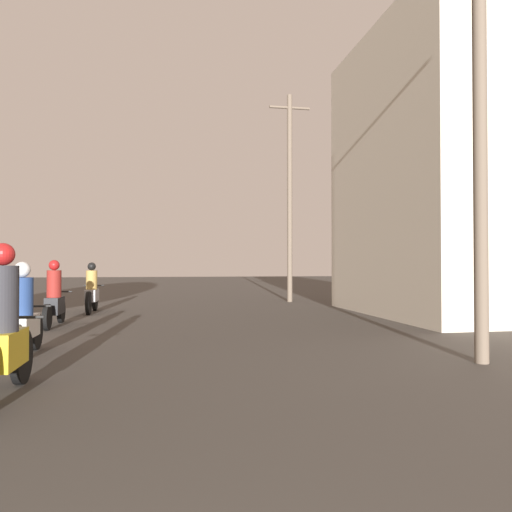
{
  "coord_description": "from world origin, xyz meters",
  "views": [
    {
      "loc": [
        0.25,
        0.27,
        1.43
      ],
      "look_at": [
        3.47,
        17.98,
        1.75
      ],
      "focal_mm": 35.0,
      "sensor_mm": 36.0,
      "label": 1
    }
  ],
  "objects_px": {
    "motorcycle_yellow": "(4,337)",
    "utility_pole_near": "(480,109)",
    "utility_pole_far": "(290,194)",
    "building_right_near": "(448,173)",
    "motorcycle_silver": "(92,292)",
    "motorcycle_white": "(23,319)",
    "motorcycle_black": "(54,300)"
  },
  "relations": [
    {
      "from": "motorcycle_yellow",
      "to": "utility_pole_near",
      "type": "height_order",
      "value": "utility_pole_near"
    },
    {
      "from": "motorcycle_yellow",
      "to": "building_right_near",
      "type": "relative_size",
      "value": 0.24
    },
    {
      "from": "motorcycle_silver",
      "to": "building_right_near",
      "type": "relative_size",
      "value": 0.25
    },
    {
      "from": "motorcycle_white",
      "to": "motorcycle_black",
      "type": "bearing_deg",
      "value": 104.38
    },
    {
      "from": "motorcycle_white",
      "to": "utility_pole_near",
      "type": "relative_size",
      "value": 0.3
    },
    {
      "from": "motorcycle_silver",
      "to": "utility_pole_far",
      "type": "relative_size",
      "value": 0.25
    },
    {
      "from": "utility_pole_near",
      "to": "utility_pole_far",
      "type": "distance_m",
      "value": 12.2
    },
    {
      "from": "motorcycle_black",
      "to": "utility_pole_far",
      "type": "bearing_deg",
      "value": 46.92
    },
    {
      "from": "motorcycle_white",
      "to": "motorcycle_silver",
      "type": "xyz_separation_m",
      "value": [
        -0.02,
        7.37,
        0.01
      ]
    },
    {
      "from": "motorcycle_white",
      "to": "building_right_near",
      "type": "bearing_deg",
      "value": 34.93
    },
    {
      "from": "building_right_near",
      "to": "utility_pole_near",
      "type": "bearing_deg",
      "value": -118.1
    },
    {
      "from": "motorcycle_white",
      "to": "utility_pole_far",
      "type": "xyz_separation_m",
      "value": [
        6.89,
        10.58,
        3.6
      ]
    },
    {
      "from": "motorcycle_yellow",
      "to": "motorcycle_white",
      "type": "bearing_deg",
      "value": 101.78
    },
    {
      "from": "motorcycle_white",
      "to": "motorcycle_black",
      "type": "relative_size",
      "value": 1.02
    },
    {
      "from": "motorcycle_black",
      "to": "utility_pole_near",
      "type": "distance_m",
      "value": 9.58
    },
    {
      "from": "building_right_near",
      "to": "utility_pole_near",
      "type": "distance_m",
      "value": 7.45
    },
    {
      "from": "motorcycle_yellow",
      "to": "building_right_near",
      "type": "distance_m",
      "value": 12.7
    },
    {
      "from": "motorcycle_black",
      "to": "utility_pole_near",
      "type": "height_order",
      "value": "utility_pole_near"
    },
    {
      "from": "motorcycle_yellow",
      "to": "utility_pole_far",
      "type": "relative_size",
      "value": 0.24
    },
    {
      "from": "motorcycle_white",
      "to": "motorcycle_silver",
      "type": "bearing_deg",
      "value": 99.06
    },
    {
      "from": "motorcycle_silver",
      "to": "building_right_near",
      "type": "bearing_deg",
      "value": -7.24
    },
    {
      "from": "motorcycle_yellow",
      "to": "motorcycle_white",
      "type": "height_order",
      "value": "motorcycle_yellow"
    },
    {
      "from": "utility_pole_near",
      "to": "utility_pole_far",
      "type": "xyz_separation_m",
      "value": [
        0.2,
        12.19,
        0.48
      ]
    },
    {
      "from": "building_right_near",
      "to": "motorcycle_white",
      "type": "bearing_deg",
      "value": -154.02
    },
    {
      "from": "motorcycle_yellow",
      "to": "utility_pole_far",
      "type": "xyz_separation_m",
      "value": [
        6.43,
        13.02,
        3.53
      ]
    },
    {
      "from": "motorcycle_silver",
      "to": "utility_pole_near",
      "type": "relative_size",
      "value": 0.28
    },
    {
      "from": "motorcycle_black",
      "to": "utility_pole_near",
      "type": "relative_size",
      "value": 0.29
    },
    {
      "from": "motorcycle_silver",
      "to": "utility_pole_near",
      "type": "height_order",
      "value": "utility_pole_near"
    },
    {
      "from": "motorcycle_silver",
      "to": "utility_pole_near",
      "type": "distance_m",
      "value": 11.62
    },
    {
      "from": "motorcycle_white",
      "to": "motorcycle_silver",
      "type": "relative_size",
      "value": 1.05
    },
    {
      "from": "motorcycle_yellow",
      "to": "motorcycle_white",
      "type": "distance_m",
      "value": 2.48
    },
    {
      "from": "building_right_near",
      "to": "motorcycle_silver",
      "type": "bearing_deg",
      "value": 166.74
    }
  ]
}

